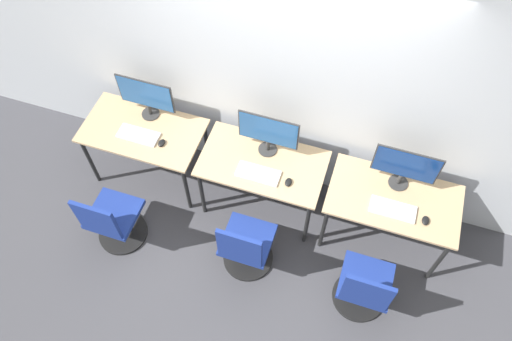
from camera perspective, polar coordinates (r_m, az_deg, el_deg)
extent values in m
plane|color=#3D3D42|center=(5.04, -0.46, -6.74)|extent=(20.00, 20.00, 0.00)
cube|color=#B7BCC1|center=(4.31, 2.71, 10.51)|extent=(12.00, 0.05, 2.80)
cube|color=tan|center=(4.91, -12.88, 4.47)|extent=(1.15, 0.65, 0.02)
cylinder|color=black|center=(5.30, -18.43, 1.07)|extent=(0.04, 0.04, 0.72)
cylinder|color=black|center=(4.90, -7.94, -2.06)|extent=(0.04, 0.04, 0.72)
cylinder|color=black|center=(5.55, -15.82, 5.52)|extent=(0.04, 0.04, 0.72)
cylinder|color=black|center=(5.16, -5.63, 2.87)|extent=(0.04, 0.04, 0.72)
cylinder|color=#2D2D2D|center=(5.00, -11.94, 6.36)|extent=(0.17, 0.17, 0.01)
cylinder|color=#2D2D2D|center=(4.95, -12.07, 6.84)|extent=(0.04, 0.04, 0.12)
cube|color=#2D2D2D|center=(4.79, -12.51, 8.56)|extent=(0.56, 0.01, 0.35)
cube|color=navy|center=(4.78, -12.55, 8.49)|extent=(0.53, 0.01, 0.32)
cube|color=silver|center=(4.85, -13.30, 3.96)|extent=(0.39, 0.17, 0.02)
ellipsoid|color=black|center=(4.74, -10.73, 3.11)|extent=(0.06, 0.09, 0.03)
cylinder|color=black|center=(5.18, -14.92, -6.88)|extent=(0.48, 0.48, 0.03)
cylinder|color=black|center=(5.01, -15.40, -5.90)|extent=(0.04, 0.04, 0.36)
cube|color=navy|center=(4.84, -15.93, -4.79)|extent=(0.44, 0.44, 0.05)
cube|color=navy|center=(4.57, -17.77, -5.41)|extent=(0.40, 0.04, 0.44)
cube|color=tan|center=(4.56, 0.76, 0.82)|extent=(1.15, 0.65, 0.02)
cylinder|color=black|center=(4.86, -6.21, -2.57)|extent=(0.04, 0.04, 0.72)
cylinder|color=black|center=(4.69, 5.84, -6.03)|extent=(0.04, 0.04, 0.72)
cylinder|color=black|center=(5.12, -3.97, 2.42)|extent=(0.04, 0.04, 0.72)
cylinder|color=black|center=(4.97, 7.46, -0.68)|extent=(0.04, 0.04, 0.72)
cylinder|color=#2D2D2D|center=(4.63, 1.34, 2.44)|extent=(0.17, 0.17, 0.01)
cylinder|color=#2D2D2D|center=(4.58, 1.36, 2.91)|extent=(0.04, 0.04, 0.12)
cube|color=#2D2D2D|center=(4.41, 1.43, 4.64)|extent=(0.56, 0.01, 0.35)
cube|color=navy|center=(4.40, 1.40, 4.56)|extent=(0.53, 0.01, 0.32)
cube|color=silver|center=(4.47, 0.24, -0.36)|extent=(0.39, 0.17, 0.02)
ellipsoid|color=black|center=(4.43, 3.72, -1.34)|extent=(0.06, 0.09, 0.03)
cylinder|color=black|center=(4.90, -0.91, -9.91)|extent=(0.48, 0.48, 0.03)
cylinder|color=black|center=(4.72, -0.94, -8.98)|extent=(0.04, 0.04, 0.36)
cube|color=navy|center=(4.54, -0.98, -7.93)|extent=(0.44, 0.44, 0.05)
cube|color=navy|center=(4.24, -1.91, -8.87)|extent=(0.40, 0.04, 0.44)
cube|color=tan|center=(4.53, 15.55, -3.19)|extent=(1.15, 0.65, 0.02)
cylinder|color=black|center=(4.69, 7.73, -6.55)|extent=(0.04, 0.04, 0.72)
cylinder|color=black|center=(4.79, 20.13, -9.72)|extent=(0.04, 0.04, 0.72)
cylinder|color=black|center=(4.96, 9.24, -1.16)|extent=(0.04, 0.04, 0.72)
cylinder|color=black|center=(5.06, 20.84, -4.25)|extent=(0.04, 0.04, 0.72)
cylinder|color=#2D2D2D|center=(4.61, 15.93, -1.35)|extent=(0.17, 0.17, 0.01)
cylinder|color=#2D2D2D|center=(4.55, 16.12, -0.92)|extent=(0.04, 0.04, 0.12)
cube|color=#2D2D2D|center=(4.38, 16.80, 0.67)|extent=(0.56, 0.01, 0.35)
cube|color=navy|center=(4.37, 16.78, 0.58)|extent=(0.53, 0.01, 0.32)
cube|color=silver|center=(4.45, 15.37, -4.29)|extent=(0.39, 0.17, 0.02)
ellipsoid|color=black|center=(4.47, 18.80, -5.44)|extent=(0.06, 0.09, 0.03)
cylinder|color=black|center=(4.85, 11.58, -13.91)|extent=(0.48, 0.48, 0.03)
cylinder|color=black|center=(4.67, 11.99, -13.12)|extent=(0.04, 0.04, 0.36)
cube|color=navy|center=(4.49, 12.45, -12.22)|extent=(0.44, 0.44, 0.05)
cube|color=navy|center=(4.18, 12.53, -13.49)|extent=(0.40, 0.04, 0.44)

